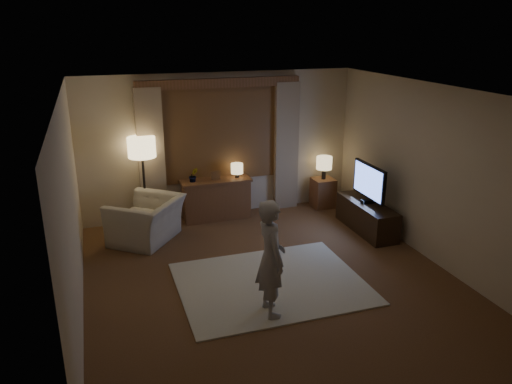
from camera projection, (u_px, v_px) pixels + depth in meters
name	position (u px, v px, depth m)	size (l,w,h in m)	color
room	(260.00, 178.00, 6.99)	(5.04, 5.54, 2.64)	brown
rug	(271.00, 283.00, 6.85)	(2.50, 2.00, 0.02)	beige
sideboard	(216.00, 200.00, 9.05)	(1.20, 0.40, 0.70)	brown
picture_frame	(216.00, 176.00, 8.91)	(0.16, 0.02, 0.20)	brown
plant	(193.00, 176.00, 8.77)	(0.17, 0.13, 0.30)	#999999
table_lamp_sideboard	(237.00, 169.00, 9.00)	(0.22, 0.22, 0.30)	black
floor_lamp	(142.00, 152.00, 8.36)	(0.47, 0.47, 1.60)	black
armchair	(146.00, 220.00, 8.12)	(1.09, 0.95, 0.71)	#BFB29D
side_table	(323.00, 193.00, 9.66)	(0.40, 0.40, 0.56)	brown
table_lamp_side	(324.00, 163.00, 9.47)	(0.30, 0.30, 0.44)	black
tv_stand	(367.00, 217.00, 8.55)	(0.45, 1.40, 0.50)	black
tv	(369.00, 182.00, 8.34)	(0.23, 0.94, 0.68)	black
person	(271.00, 258.00, 5.93)	(0.54, 0.35, 1.47)	#B1AAA3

